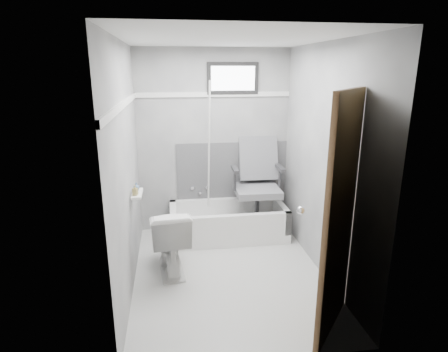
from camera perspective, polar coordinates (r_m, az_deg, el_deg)
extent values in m
plane|color=silver|center=(4.19, 0.71, -14.59)|extent=(2.60, 2.60, 0.00)
plane|color=silver|center=(3.62, 0.85, 20.20)|extent=(2.60, 2.60, 0.00)
cube|color=slate|center=(4.99, -1.58, 5.19)|extent=(2.00, 0.02, 2.40)
cube|color=slate|center=(2.52, 5.47, -5.89)|extent=(2.00, 0.02, 2.40)
cube|color=slate|center=(3.71, -14.66, 0.88)|extent=(0.02, 2.60, 2.40)
cube|color=slate|center=(4.01, 15.05, 1.95)|extent=(0.02, 2.60, 2.40)
imported|color=white|center=(4.13, -8.29, -9.55)|extent=(0.48, 0.78, 0.73)
cube|color=#4C4C4F|center=(5.10, 1.25, 0.83)|extent=(1.50, 0.02, 0.78)
cube|color=white|center=(4.90, -1.62, 12.31)|extent=(2.00, 0.02, 0.06)
cube|color=white|center=(3.60, -15.15, 10.45)|extent=(0.02, 2.60, 0.06)
cylinder|color=silver|center=(4.78, -2.31, 2.86)|extent=(0.02, 0.42, 1.91)
cube|color=white|center=(3.95, -13.10, -2.64)|extent=(0.10, 0.32, 0.02)
imported|color=#97874B|center=(3.86, -13.39, -2.10)|extent=(0.06, 0.06, 0.11)
imported|color=slate|center=(3.99, -13.23, -1.56)|extent=(0.09, 0.09, 0.08)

